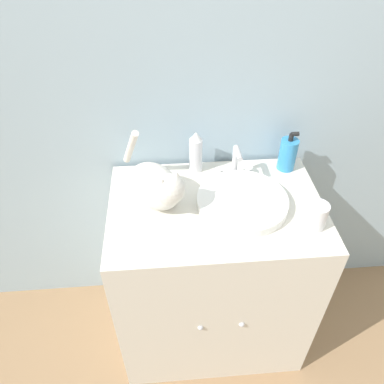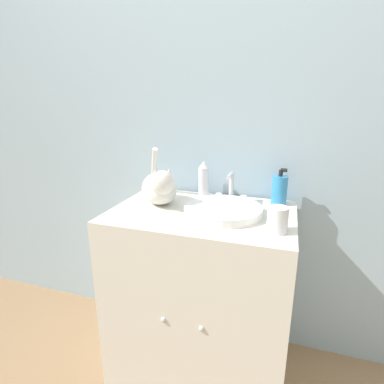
{
  "view_description": "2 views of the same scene",
  "coord_description": "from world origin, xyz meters",
  "px_view_note": "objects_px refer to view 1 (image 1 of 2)",
  "views": [
    {
      "loc": [
        -0.18,
        -0.76,
        1.87
      ],
      "look_at": [
        -0.1,
        0.26,
        0.98
      ],
      "focal_mm": 35.0,
      "sensor_mm": 36.0,
      "label": 1
    },
    {
      "loc": [
        0.35,
        -0.96,
        1.36
      ],
      "look_at": [
        -0.04,
        0.25,
        0.98
      ],
      "focal_mm": 28.0,
      "sensor_mm": 36.0,
      "label": 2
    }
  ],
  "objects_px": {
    "soap_bottle": "(288,154)",
    "spray_bottle": "(196,152)",
    "cat": "(157,185)",
    "cup": "(316,216)"
  },
  "relations": [
    {
      "from": "soap_bottle",
      "to": "spray_bottle",
      "type": "distance_m",
      "value": 0.39
    },
    {
      "from": "soap_bottle",
      "to": "cat",
      "type": "bearing_deg",
      "value": -162.26
    },
    {
      "from": "cat",
      "to": "spray_bottle",
      "type": "height_order",
      "value": "cat"
    },
    {
      "from": "cat",
      "to": "spray_bottle",
      "type": "xyz_separation_m",
      "value": [
        0.17,
        0.2,
        0.0
      ]
    },
    {
      "from": "cup",
      "to": "cat",
      "type": "bearing_deg",
      "value": 163.03
    },
    {
      "from": "cat",
      "to": "soap_bottle",
      "type": "distance_m",
      "value": 0.58
    },
    {
      "from": "spray_bottle",
      "to": "soap_bottle",
      "type": "bearing_deg",
      "value": -2.93
    },
    {
      "from": "cat",
      "to": "cup",
      "type": "bearing_deg",
      "value": 40.49
    },
    {
      "from": "cat",
      "to": "soap_bottle",
      "type": "xyz_separation_m",
      "value": [
        0.55,
        0.18,
        -0.01
      ]
    },
    {
      "from": "spray_bottle",
      "to": "cup",
      "type": "distance_m",
      "value": 0.54
    }
  ]
}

